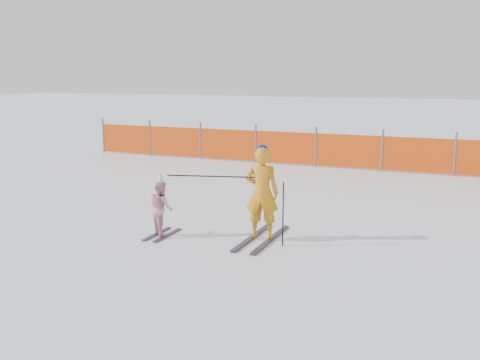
% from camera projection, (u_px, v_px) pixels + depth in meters
% --- Properties ---
extents(ground, '(120.00, 120.00, 0.00)m').
position_uv_depth(ground, '(229.00, 243.00, 9.10)').
color(ground, white).
rests_on(ground, ground).
extents(adult, '(0.63, 1.74, 1.67)m').
position_uv_depth(adult, '(262.00, 193.00, 9.13)').
color(adult, black).
rests_on(adult, ground).
extents(child, '(0.59, 0.87, 1.14)m').
position_uv_depth(child, '(161.00, 207.00, 9.42)').
color(child, black).
rests_on(child, ground).
extents(ski_poles, '(2.06, 0.43, 1.11)m').
position_uv_depth(ski_poles, '(240.00, 192.00, 9.04)').
color(ski_poles, black).
rests_on(ski_poles, ground).
extents(safety_fence, '(14.27, 0.06, 1.25)m').
position_uv_depth(safety_fence, '(288.00, 148.00, 16.84)').
color(safety_fence, '#595960').
rests_on(safety_fence, ground).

